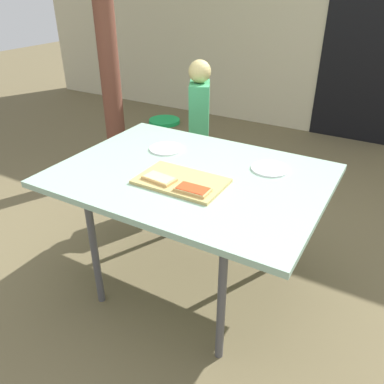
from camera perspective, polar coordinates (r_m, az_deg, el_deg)
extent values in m
plane|color=brown|center=(2.39, -0.16, -13.16)|extent=(16.00, 16.00, 0.00)
cube|color=beige|center=(4.64, 20.66, 23.88)|extent=(8.00, 0.20, 2.62)
cube|color=black|center=(4.51, 24.48, 19.04)|extent=(0.90, 0.02, 2.00)
cube|color=#91B79F|center=(1.98, -0.19, 2.44)|extent=(1.33, 0.99, 0.03)
cylinder|color=#4C4C51|center=(2.12, -14.10, -8.22)|extent=(0.04, 0.04, 0.70)
cylinder|color=#4C4C51|center=(1.78, 4.34, -15.69)|extent=(0.04, 0.04, 0.70)
cylinder|color=#4C4C51|center=(2.60, -3.15, 0.21)|extent=(0.04, 0.04, 0.70)
cylinder|color=#4C4C51|center=(2.33, 12.36, -4.18)|extent=(0.04, 0.04, 0.70)
cube|color=tan|center=(1.87, -1.60, 1.59)|extent=(0.42, 0.27, 0.02)
cube|color=tan|center=(1.76, 0.11, 0.34)|extent=(0.16, 0.09, 0.01)
cube|color=#CF411D|center=(1.76, 0.11, 0.58)|extent=(0.14, 0.08, 0.00)
cube|color=tan|center=(1.86, -4.80, 1.95)|extent=(0.17, 0.10, 0.01)
cube|color=#F8DC8C|center=(1.86, -4.81, 2.18)|extent=(0.15, 0.09, 0.00)
cylinder|color=white|center=(2.04, 11.36, 3.38)|extent=(0.19, 0.19, 0.01)
cylinder|color=white|center=(2.24, -3.75, 6.36)|extent=(0.19, 0.19, 0.01)
cylinder|color=#4B334E|center=(3.12, 1.05, 3.79)|extent=(0.09, 0.09, 0.54)
cylinder|color=#4B334E|center=(3.00, 0.93, 2.64)|extent=(0.09, 0.09, 0.54)
cube|color=#3FA566|center=(2.88, 1.08, 11.72)|extent=(0.23, 0.28, 0.41)
sphere|color=#D1BB74|center=(2.81, 1.13, 17.24)|extent=(0.16, 0.16, 0.16)
cylinder|color=brown|center=(3.41, -11.93, 16.69)|extent=(0.16, 0.16, 1.81)
cylinder|color=green|center=(4.92, -4.06, 10.31)|extent=(0.38, 0.38, 0.04)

